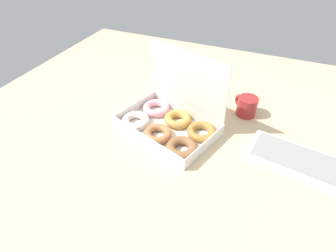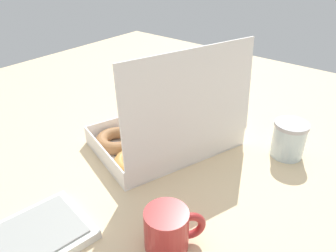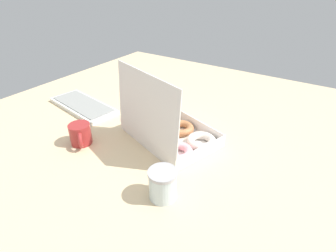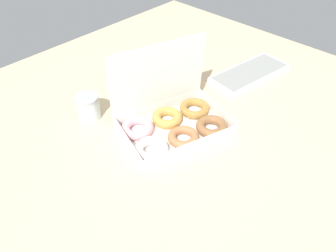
% 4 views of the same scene
% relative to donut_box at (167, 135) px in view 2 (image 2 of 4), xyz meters
% --- Properties ---
extents(ground_plane, '(1.80, 1.80, 0.02)m').
position_rel_donut_box_xyz_m(ground_plane, '(0.03, -0.05, -0.04)').
color(ground_plane, beige).
extents(donut_box, '(0.42, 0.34, 0.29)m').
position_rel_donut_box_xyz_m(donut_box, '(0.00, 0.00, 0.00)').
color(donut_box, white).
rests_on(donut_box, ground_plane).
extents(coffee_mug, '(0.10, 0.09, 0.08)m').
position_rel_donut_box_xyz_m(coffee_mug, '(0.26, 0.21, 0.01)').
color(coffee_mug, '#A62C2B').
rests_on(coffee_mug, ground_plane).
extents(glass_jar, '(0.09, 0.09, 0.09)m').
position_rel_donut_box_xyz_m(glass_jar, '(-0.16, 0.27, 0.01)').
color(glass_jar, silver).
rests_on(glass_jar, ground_plane).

